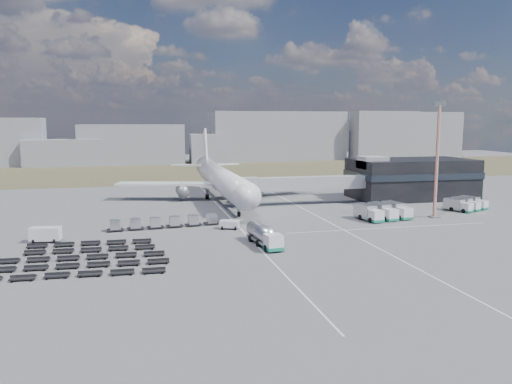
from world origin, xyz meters
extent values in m
plane|color=#565659|center=(0.00, 0.00, 0.00)|extent=(420.00, 420.00, 0.00)
cube|color=brown|center=(0.00, 110.00, 0.01)|extent=(420.00, 90.00, 0.01)
cube|color=silver|center=(-2.00, 5.00, 0.01)|extent=(0.25, 110.00, 0.01)
cube|color=silver|center=(16.00, 5.00, 0.01)|extent=(0.25, 110.00, 0.01)
cube|color=silver|center=(25.00, -8.00, 0.01)|extent=(40.00, 0.25, 0.01)
cube|color=black|center=(48.00, 24.00, 5.00)|extent=(30.00, 16.00, 10.00)
cube|color=#262D38|center=(48.00, 24.00, 6.20)|extent=(30.40, 16.40, 1.60)
cube|color=#939399|center=(36.00, 22.00, 9.50)|extent=(6.00, 6.00, 3.00)
cube|color=#939399|center=(18.10, 20.50, 5.10)|extent=(29.80, 3.00, 3.00)
cube|color=#939399|center=(4.70, 20.00, 5.10)|extent=(4.00, 3.60, 3.40)
cylinder|color=slate|center=(6.20, 20.50, 2.55)|extent=(0.70, 0.70, 5.10)
cylinder|color=black|center=(6.20, 20.50, 0.45)|extent=(1.40, 0.90, 1.40)
cylinder|color=white|center=(0.00, 30.00, 5.30)|extent=(5.60, 48.00, 5.60)
cone|color=white|center=(0.00, 3.50, 5.30)|extent=(5.60, 5.00, 5.60)
cone|color=white|center=(0.00, 58.00, 6.10)|extent=(5.60, 8.00, 5.60)
cube|color=black|center=(0.00, 5.50, 6.10)|extent=(2.20, 2.00, 0.80)
cube|color=white|center=(-13.00, 35.00, 4.10)|extent=(25.59, 11.38, 0.50)
cube|color=white|center=(13.00, 35.00, 4.10)|extent=(25.59, 11.38, 0.50)
cylinder|color=slate|center=(-9.50, 33.00, 2.40)|extent=(3.00, 5.00, 3.00)
cylinder|color=slate|center=(9.50, 33.00, 2.40)|extent=(3.00, 5.00, 3.00)
cube|color=white|center=(-5.50, 60.00, 6.50)|extent=(9.49, 5.63, 0.35)
cube|color=white|center=(5.50, 60.00, 6.50)|extent=(9.49, 5.63, 0.35)
cube|color=white|center=(0.00, 61.00, 11.80)|extent=(0.50, 9.06, 11.45)
cylinder|color=slate|center=(0.00, 9.00, 1.25)|extent=(0.50, 0.50, 2.50)
cylinder|color=slate|center=(-3.20, 34.00, 1.25)|extent=(0.60, 0.60, 2.50)
cylinder|color=slate|center=(3.20, 34.00, 1.25)|extent=(0.60, 0.60, 2.50)
cylinder|color=black|center=(0.00, 9.00, 0.50)|extent=(0.50, 1.20, 1.20)
cube|color=gray|center=(-51.81, 143.45, 5.85)|extent=(33.14, 12.00, 11.71)
cube|color=gray|center=(-22.65, 144.72, 9.10)|extent=(46.94, 12.00, 18.19)
cube|color=gray|center=(11.55, 147.52, 6.82)|extent=(14.84, 12.00, 13.65)
cube|color=gray|center=(39.91, 150.39, 12.24)|extent=(48.16, 12.00, 24.48)
cube|color=gray|center=(66.67, 153.76, 12.28)|extent=(34.72, 12.00, 24.57)
cube|color=gray|center=(103.87, 146.84, 12.40)|extent=(33.39, 12.00, 24.80)
cube|color=gray|center=(124.27, 149.64, 12.25)|extent=(47.61, 12.00, 24.50)
cube|color=white|center=(-0.36, -19.46, 1.47)|extent=(2.73, 2.73, 2.34)
cube|color=#167F61|center=(-0.36, -19.46, 0.56)|extent=(2.84, 2.84, 0.51)
cylinder|color=#B5B5BA|center=(-1.00, -14.53, 1.93)|extent=(3.50, 7.88, 2.54)
cube|color=slate|center=(-1.00, -14.53, 0.76)|extent=(3.40, 7.87, 0.36)
cylinder|color=black|center=(-0.80, -16.04, 0.51)|extent=(2.76, 1.45, 1.12)
cube|color=white|center=(-4.00, -2.21, 0.77)|extent=(3.95, 3.08, 1.55)
cube|color=white|center=(-34.89, -5.29, 1.23)|extent=(4.93, 2.75, 2.47)
cube|color=white|center=(5.19, 27.63, 1.81)|extent=(5.19, 7.32, 3.17)
cube|color=#167F61|center=(5.19, 27.63, 0.51)|extent=(5.34, 7.47, 0.51)
cube|color=white|center=(24.66, -3.09, 1.34)|extent=(2.73, 2.64, 2.26)
cube|color=#167F61|center=(24.66, -3.09, 0.46)|extent=(2.85, 2.76, 0.46)
cube|color=#B5B5BA|center=(24.03, 0.45, 1.75)|extent=(3.27, 5.09, 2.67)
cube|color=white|center=(28.10, -2.47, 1.34)|extent=(2.73, 2.64, 2.26)
cube|color=#167F61|center=(28.10, -2.47, 0.46)|extent=(2.85, 2.76, 0.46)
cube|color=#B5B5BA|center=(27.46, 1.07, 1.75)|extent=(3.27, 5.09, 2.67)
cube|color=white|center=(31.54, -1.85, 1.34)|extent=(2.73, 2.64, 2.26)
cube|color=#167F61|center=(31.54, -1.85, 0.46)|extent=(2.85, 2.76, 0.46)
cube|color=#B5B5BA|center=(30.90, 1.69, 1.75)|extent=(3.27, 5.09, 2.67)
cube|color=white|center=(48.70, 2.33, 1.15)|extent=(2.62, 2.58, 1.94)
cube|color=#167F61|center=(48.70, 2.33, 0.40)|extent=(2.74, 2.69, 0.40)
cube|color=#B5B5BA|center=(47.50, 5.17, 1.50)|extent=(3.53, 4.56, 2.29)
cube|color=white|center=(51.46, 3.50, 1.15)|extent=(2.62, 2.58, 1.94)
cube|color=#167F61|center=(51.46, 3.50, 0.40)|extent=(2.74, 2.69, 0.40)
cube|color=#B5B5BA|center=(50.26, 6.34, 1.50)|extent=(3.53, 4.56, 2.29)
cube|color=white|center=(54.22, 4.67, 1.15)|extent=(2.62, 2.58, 1.94)
cube|color=#167F61|center=(54.22, 4.67, 0.40)|extent=(2.74, 2.69, 0.40)
cube|color=#B5B5BA|center=(53.02, 7.51, 1.50)|extent=(3.53, 4.56, 2.29)
cube|color=black|center=(-24.23, 0.42, 0.33)|extent=(3.04, 2.05, 0.20)
cube|color=#B5B5BA|center=(-24.23, 0.42, 1.27)|extent=(1.94, 1.94, 1.66)
cube|color=black|center=(-20.71, 0.77, 0.33)|extent=(3.04, 2.05, 0.20)
cube|color=#B5B5BA|center=(-20.71, 0.77, 1.27)|extent=(1.94, 1.94, 1.66)
cube|color=black|center=(-17.19, 1.13, 0.33)|extent=(3.04, 2.05, 0.20)
cube|color=#B5B5BA|center=(-17.19, 1.13, 1.27)|extent=(1.94, 1.94, 1.66)
cube|color=black|center=(-13.67, 1.49, 0.33)|extent=(3.04, 2.05, 0.20)
cube|color=#B5B5BA|center=(-13.67, 1.49, 1.27)|extent=(1.94, 1.94, 1.66)
cube|color=black|center=(-10.14, 1.84, 0.33)|extent=(3.04, 2.05, 0.20)
cube|color=#B5B5BA|center=(-10.14, 1.84, 1.27)|extent=(1.94, 1.94, 1.66)
cube|color=black|center=(-6.62, 2.20, 0.33)|extent=(3.04, 2.05, 0.20)
cube|color=#B5B5BA|center=(-6.62, 2.20, 1.27)|extent=(1.94, 1.94, 1.66)
cube|color=black|center=(-28.18, -25.71, 0.36)|extent=(23.84, 2.32, 0.71)
cube|color=black|center=(-28.03, -21.55, 0.36)|extent=(23.84, 2.32, 0.71)
cube|color=black|center=(-27.88, -17.39, 0.36)|extent=(23.84, 2.32, 0.71)
cube|color=black|center=(-27.74, -13.22, 0.36)|extent=(19.88, 2.18, 0.71)
cube|color=black|center=(-27.59, -9.06, 0.36)|extent=(19.88, 2.18, 0.71)
cylinder|color=#BF3C1E|center=(38.71, -0.98, 11.35)|extent=(0.64, 0.64, 22.70)
cube|color=slate|center=(38.71, -0.98, 22.97)|extent=(2.22, 1.33, 1.09)
cube|color=#565659|center=(38.71, -0.98, 0.14)|extent=(1.82, 1.82, 0.27)
camera|label=1|loc=(-19.68, -90.14, 19.41)|focal=35.00mm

